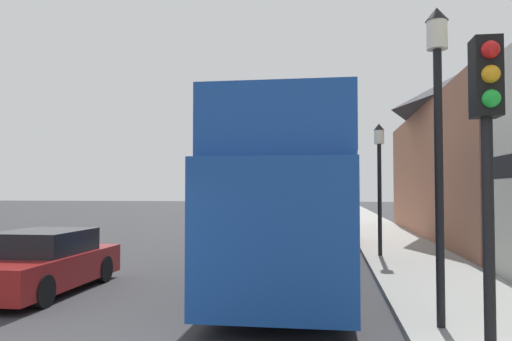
# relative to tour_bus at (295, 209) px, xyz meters

# --- Properties ---
(ground_plane) EXTENTS (144.00, 144.00, 0.00)m
(ground_plane) POSITION_rel_tour_bus_xyz_m (-2.57, 13.33, -1.78)
(ground_plane) COLOR #333335
(sidewalk) EXTENTS (3.00, 108.00, 0.14)m
(sidewalk) POSITION_rel_tour_bus_xyz_m (3.46, 10.33, -1.71)
(sidewalk) COLOR #999993
(sidewalk) RESTS_ON ground_plane
(brick_terrace_rear) EXTENTS (6.00, 18.54, 8.23)m
(brick_terrace_rear) POSITION_rel_tour_bus_xyz_m (7.96, 11.30, 2.33)
(brick_terrace_rear) COLOR #9E664C
(brick_terrace_rear) RESTS_ON ground_plane
(tour_bus) EXTENTS (2.58, 10.36, 3.95)m
(tour_bus) POSITION_rel_tour_bus_xyz_m (0.00, 0.00, 0.00)
(tour_bus) COLOR #19479E
(tour_bus) RESTS_ON ground_plane
(parked_car_ahead_of_bus) EXTENTS (1.95, 4.32, 1.57)m
(parked_car_ahead_of_bus) POSITION_rel_tour_bus_xyz_m (0.85, 7.83, -1.05)
(parked_car_ahead_of_bus) COLOR maroon
(parked_car_ahead_of_bus) RESTS_ON ground_plane
(parked_car_far_side) EXTENTS (1.94, 4.36, 1.35)m
(parked_car_far_side) POSITION_rel_tour_bus_xyz_m (-5.44, -2.19, -1.15)
(parked_car_far_side) COLOR maroon
(parked_car_far_side) RESTS_ON ground_plane
(traffic_signal) EXTENTS (0.28, 0.42, 3.73)m
(traffic_signal) POSITION_rel_tour_bus_xyz_m (2.50, -6.89, 1.09)
(traffic_signal) COLOR black
(traffic_signal) RESTS_ON sidewalk
(lamp_post_nearest) EXTENTS (0.35, 0.35, 4.99)m
(lamp_post_nearest) POSITION_rel_tour_bus_xyz_m (2.54, -4.36, 1.77)
(lamp_post_nearest) COLOR black
(lamp_post_nearest) RESTS_ON sidewalk
(lamp_post_second) EXTENTS (0.35, 0.35, 4.27)m
(lamp_post_second) POSITION_rel_tour_bus_xyz_m (2.46, 4.10, 1.33)
(lamp_post_second) COLOR black
(lamp_post_second) RESTS_ON sidewalk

